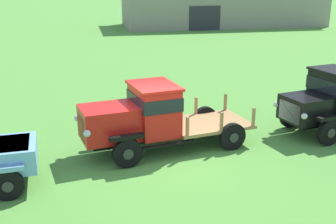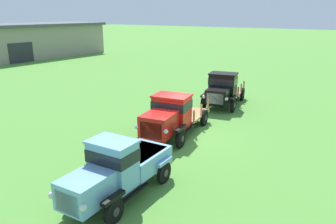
% 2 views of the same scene
% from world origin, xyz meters
% --- Properties ---
extents(ground_plane, '(240.00, 240.00, 0.00)m').
position_xyz_m(ground_plane, '(0.00, 0.00, 0.00)').
color(ground_plane, '#518E38').
extents(farm_shed, '(21.97, 8.59, 4.49)m').
position_xyz_m(farm_shed, '(13.24, 33.76, 2.27)').
color(farm_shed, gray).
rests_on(farm_shed, ground).
extents(vintage_truck_second_in_line, '(5.66, 2.81, 2.10)m').
position_xyz_m(vintage_truck_second_in_line, '(-0.46, 0.69, 1.12)').
color(vintage_truck_second_in_line, black).
rests_on(vintage_truck_second_in_line, ground).
extents(vintage_truck_midrow_center, '(5.14, 2.84, 2.20)m').
position_xyz_m(vintage_truck_midrow_center, '(6.01, 1.04, 1.14)').
color(vintage_truck_midrow_center, black).
rests_on(vintage_truck_midrow_center, ground).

